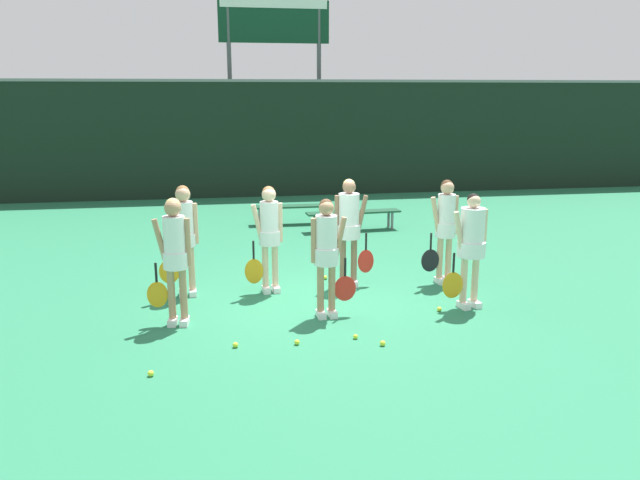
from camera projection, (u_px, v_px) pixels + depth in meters
ground_plane at (320, 301)px, 9.58m from camera, size 140.00×140.00×0.00m
fence_windscreen at (265, 139)px, 18.65m from camera, size 60.00×0.08×3.48m
scoreboard at (274, 43)px, 19.73m from camera, size 3.50×0.15×5.92m
bench_courtside at (354, 214)px, 14.32m from camera, size 2.21×0.50×0.45m
bench_far at (292, 208)px, 15.01m from camera, size 1.87×0.37×0.45m
player_0 at (175, 251)px, 8.38m from camera, size 0.62×0.34×1.76m
player_1 at (327, 249)px, 8.69m from camera, size 0.65×0.35×1.70m
player_2 at (471, 241)px, 9.07m from camera, size 0.69×0.41×1.71m
player_3 at (184, 231)px, 9.60m from camera, size 0.63×0.33×1.74m
player_4 at (269, 231)px, 9.79m from camera, size 0.62×0.33×1.70m
player_5 at (349, 223)px, 10.08m from camera, size 0.65×0.38×1.77m
player_6 at (445, 223)px, 10.25m from camera, size 0.63×0.33×1.74m
tennis_ball_0 at (151, 373)px, 7.03m from camera, size 0.07×0.07×0.07m
tennis_ball_1 at (383, 343)px, 7.87m from camera, size 0.07×0.07×0.07m
tennis_ball_2 at (235, 345)px, 7.82m from camera, size 0.07×0.07×0.07m
tennis_ball_3 at (325, 277)px, 10.66m from camera, size 0.07×0.07×0.07m
tennis_ball_4 at (439, 309)px, 9.11m from camera, size 0.07×0.07×0.07m
tennis_ball_5 at (343, 270)px, 11.07m from camera, size 0.07×0.07×0.07m
tennis_ball_6 at (297, 342)px, 7.91m from camera, size 0.07×0.07×0.07m
tennis_ball_7 at (356, 337)px, 8.10m from camera, size 0.06×0.06×0.06m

